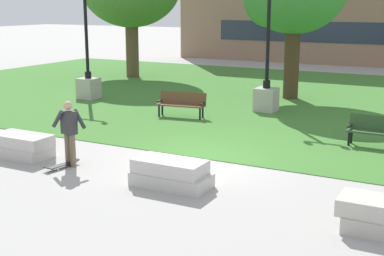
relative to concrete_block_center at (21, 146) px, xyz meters
The scene contains 10 objects.
ground_plane 4.95m from the concrete_block_center, 25.68° to the left, with size 140.00×140.00×0.00m, color #A3A09B.
grass_lawn 12.94m from the concrete_block_center, 69.84° to the left, with size 40.00×20.00×0.02m, color #3D752D.
concrete_block_center is the anchor object (origin of this frame).
concrete_block_left 4.86m from the concrete_block_center, ahead, with size 1.80×0.90×0.64m.
person_skateboarder 1.89m from the concrete_block_center, ahead, with size 0.95×0.43×1.71m.
skateboard 1.72m from the concrete_block_center, ahead, with size 0.37×1.04×0.14m.
park_bench_near_left 6.81m from the concrete_block_center, 78.49° to the left, with size 1.86×0.79×0.90m.
park_bench_near_right 10.20m from the concrete_block_center, 33.24° to the left, with size 1.81×0.57×0.90m.
lamp_post_center 9.13m from the concrete_block_center, 116.90° to the left, with size 1.32×0.80×4.85m.
lamp_post_right 9.91m from the concrete_block_center, 67.73° to the left, with size 1.32×0.80×5.30m.
Camera 1 is at (6.29, -12.43, 4.13)m, focal length 50.00 mm.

